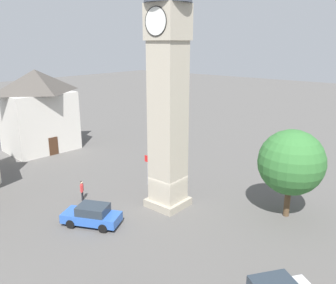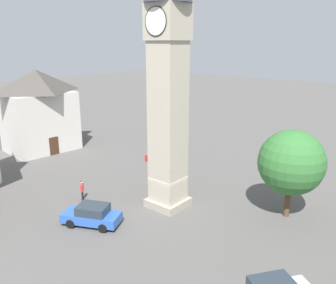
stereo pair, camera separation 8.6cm
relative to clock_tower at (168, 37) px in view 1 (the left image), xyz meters
name	(u,v)px [view 1 (the left image)]	position (x,y,z in m)	size (l,w,h in m)	color
ground_plane	(168,205)	(0.00, 0.00, -12.93)	(200.00, 200.00, 0.00)	#565451
clock_tower	(168,37)	(0.00, 0.00, 0.00)	(3.37, 3.37, 22.06)	#A59C89
car_blue_kerb	(92,215)	(-2.16, -5.85, -12.17)	(4.45, 3.32, 1.53)	#2D5BB7
pedestrian	(82,189)	(-6.03, -3.83, -11.92)	(0.42, 0.42, 1.69)	black
tree	(291,162)	(7.91, 4.43, -8.69)	(4.79, 4.79, 6.65)	brown
building_terrace_right	(38,110)	(-21.46, 1.68, -8.04)	(6.77, 8.28, 9.61)	beige
road_sign	(147,165)	(-4.14, 2.02, -11.03)	(0.60, 0.07, 2.80)	gray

